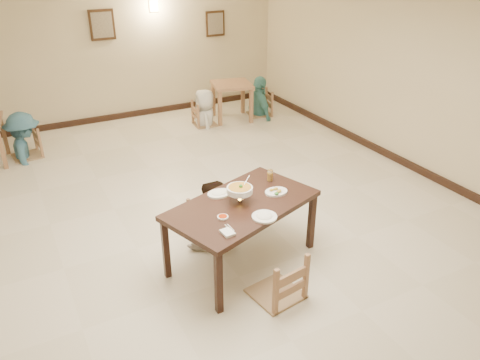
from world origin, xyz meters
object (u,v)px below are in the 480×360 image
bg_table_right (232,90)px  bg_diner_b (18,113)px  drink_glass (270,176)px  chair_far (207,206)px  curry_warmer (240,190)px  bg_chair_rr (260,92)px  bg_chair_lr (22,130)px  bg_chair_rl (204,103)px  bg_diner_c (204,90)px  chair_near (277,254)px  main_diner (211,183)px  main_table (242,209)px  bg_diner_d (260,76)px

bg_table_right → bg_diner_b: (-4.21, -0.08, 0.17)m
drink_glass → chair_far: bearing=153.5°
curry_warmer → bg_chair_rr: 5.45m
drink_glass → bg_diner_b: bg_diner_b is taller
bg_table_right → bg_chair_lr: size_ratio=0.93×
curry_warmer → bg_chair_rr: size_ratio=0.32×
chair_far → bg_chair_lr: size_ratio=0.91×
bg_diner_b → bg_chair_rr: bearing=-88.4°
bg_chair_lr → curry_warmer: bearing=16.2°
chair_far → bg_chair_rr: bearing=56.2°
bg_chair_rl → bg_diner_c: size_ratio=0.63×
chair_near → bg_chair_rl: 5.51m
main_diner → curry_warmer: (0.11, -0.55, 0.14)m
drink_glass → bg_chair_rl: 4.38m
bg_table_right → bg_chair_lr: bg_chair_lr is taller
bg_diner_b → main_diner: bearing=-153.9°
bg_chair_rl → bg_diner_c: bearing=4.2°
bg_chair_lr → bg_chair_rl: (3.53, 0.01, -0.03)m
bg_chair_rl → bg_chair_rr: (1.35, 0.03, 0.04)m
drink_glass → bg_table_right: size_ratio=0.15×
chair_far → chair_near: size_ratio=0.85×
main_table → curry_warmer: curry_warmer is taller
chair_far → bg_chair_rl: size_ratio=0.96×
curry_warmer → bg_diner_d: size_ratio=0.19×
chair_near → bg_chair_lr: (-2.02, 5.29, -0.03)m
bg_diner_c → curry_warmer: bearing=-5.2°
bg_diner_b → bg_diner_c: (3.53, 0.01, -0.06)m
chair_far → drink_glass: drink_glass is taller
bg_chair_rr → bg_diner_c: (-1.35, -0.03, 0.25)m
bg_chair_rr → bg_chair_rl: bearing=-76.6°
curry_warmer → bg_table_right: (2.24, 4.61, -0.31)m
main_table → bg_table_right: main_table is taller
bg_table_right → bg_chair_rl: size_ratio=0.99×
chair_near → bg_diner_d: 6.06m
chair_far → bg_table_right: 4.62m
main_table → curry_warmer: size_ratio=5.86×
chair_far → curry_warmer: (0.13, -0.66, 0.51)m
bg_chair_lr → bg_diner_b: bearing=-7.2°
bg_diner_c → chair_far: bearing=-9.8°
main_diner → bg_diner_b: size_ratio=1.00×
drink_glass → bg_diner_d: size_ratio=0.08×
bg_chair_rr → drink_glass: bearing=-16.4°
bg_table_right → bg_chair_rl: 0.70m
drink_glass → bg_chair_rr: size_ratio=0.14×
drink_glass → bg_chair_rr: bg_chair_rr is taller
main_table → drink_glass: bearing=11.3°
bg_diner_c → bg_table_right: bearing=109.2°
main_table → bg_chair_lr: (-1.98, 4.57, -0.22)m
bg_table_right → bg_diner_d: 0.71m
drink_glass → bg_diner_c: bearing=77.0°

